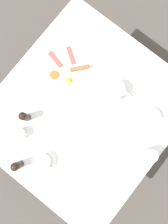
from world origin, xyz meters
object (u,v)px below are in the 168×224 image
at_px(fork_by_plate, 69,196).
at_px(pepper_grinder, 17,166).
at_px(teacup_with_saucer_right, 150,116).
at_px(knife_by_plate, 75,124).
at_px(teapot_near, 114,91).
at_px(teacup_with_saucer_left, 43,162).
at_px(salt_grinder, 24,117).
at_px(breakfast_plate, 67,69).
at_px(water_glass_tall, 149,155).
at_px(creamer_jug, 20,134).

bearing_deg(fork_by_plate, pepper_grinder, -173.22).
relative_size(teacup_with_saucer_right, knife_by_plate, 0.83).
bearing_deg(teapot_near, fork_by_plate, 84.30).
relative_size(teacup_with_saucer_left, salt_grinder, 1.24).
bearing_deg(salt_grinder, breakfast_plate, 90.33).
xyz_separation_m(breakfast_plate, salt_grinder, (0.00, -0.35, 0.05)).
xyz_separation_m(teacup_with_saucer_right, pepper_grinder, (-0.39, -0.64, 0.03)).
relative_size(teacup_with_saucer_left, water_glass_tall, 1.41).
relative_size(teapot_near, teacup_with_saucer_right, 1.32).
height_order(breakfast_plate, teacup_with_saucer_left, teacup_with_saucer_left).
xyz_separation_m(water_glass_tall, knife_by_plate, (-0.40, -0.11, -0.05)).
bearing_deg(pepper_grinder, salt_grinder, 121.28).
distance_m(water_glass_tall, fork_by_plate, 0.47).
distance_m(teacup_with_saucer_right, salt_grinder, 0.67).
distance_m(teapot_near, knife_by_plate, 0.28).
height_order(teapot_near, teacup_with_saucer_right, teapot_near).
distance_m(pepper_grinder, knife_by_plate, 0.37).
xyz_separation_m(breakfast_plate, pepper_grinder, (0.13, -0.57, 0.05)).
distance_m(teacup_with_saucer_left, fork_by_plate, 0.23).
bearing_deg(teacup_with_saucer_right, teacup_with_saucer_left, -118.96).
xyz_separation_m(pepper_grinder, knife_by_plate, (0.10, 0.35, -0.06)).
xyz_separation_m(teacup_with_saucer_left, creamer_jug, (-0.19, 0.04, 0.00)).
distance_m(breakfast_plate, creamer_jug, 0.44).
relative_size(water_glass_tall, pepper_grinder, 0.88).
height_order(fork_by_plate, knife_by_plate, same).
xyz_separation_m(teacup_with_saucer_left, salt_grinder, (-0.22, 0.13, 0.03)).
distance_m(teapot_near, teacup_with_saucer_left, 0.53).
relative_size(salt_grinder, knife_by_plate, 0.67).
xyz_separation_m(salt_grinder, knife_by_plate, (0.23, 0.13, -0.06)).
relative_size(teapot_near, salt_grinder, 1.63).
xyz_separation_m(breakfast_plate, teacup_with_saucer_left, (0.22, -0.47, 0.02)).
distance_m(water_glass_tall, knife_by_plate, 0.42).
xyz_separation_m(breakfast_plate, teapot_near, (0.29, 0.05, 0.04)).
bearing_deg(creamer_jug, breakfast_plate, 94.62).
relative_size(water_glass_tall, creamer_jug, 1.19).
bearing_deg(pepper_grinder, water_glass_tall, 42.69).
xyz_separation_m(water_glass_tall, pepper_grinder, (-0.50, -0.46, 0.01)).
height_order(teacup_with_saucer_right, knife_by_plate, teacup_with_saucer_right).
relative_size(salt_grinder, fork_by_plate, 0.69).
height_order(creamer_jug, fork_by_plate, creamer_jug).
relative_size(teacup_with_saucer_right, creamer_jug, 1.67).
height_order(creamer_jug, pepper_grinder, pepper_grinder).
bearing_deg(knife_by_plate, fork_by_plate, -56.18).
height_order(breakfast_plate, water_glass_tall, water_glass_tall).
relative_size(teacup_with_saucer_left, fork_by_plate, 0.85).
bearing_deg(water_glass_tall, creamer_jug, -150.91).
height_order(salt_grinder, fork_by_plate, salt_grinder).
distance_m(teapot_near, water_glass_tall, 0.38).
relative_size(creamer_jug, fork_by_plate, 0.51).
bearing_deg(salt_grinder, water_glass_tall, 21.17).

